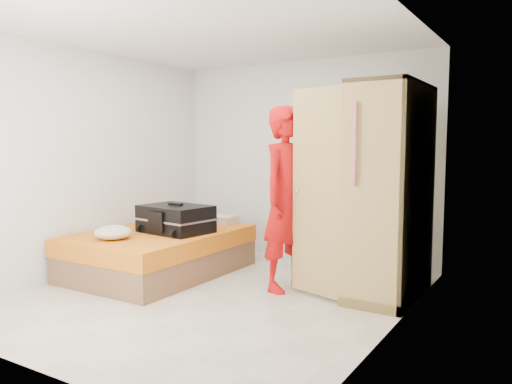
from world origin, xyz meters
The scene contains 7 objects.
room centered at (0.00, 0.00, 1.30)m, with size 4.00×4.02×2.60m.
bed centered at (-1.05, 0.35, 0.25)m, with size 1.42×2.02×0.50m.
wardrobe centered at (1.45, 0.86, 1.00)m, with size 1.15×1.20×2.10m.
person centered at (0.53, 0.57, 0.95)m, with size 0.69×0.46×1.91m, color red.
suitcase centered at (-0.85, 0.40, 0.65)m, with size 0.87×0.69×0.34m.
round_cushion centered at (-1.13, -0.28, 0.57)m, with size 0.39×0.39×0.15m, color beige.
pillow centered at (-0.86, 1.20, 0.55)m, with size 0.55×0.28×0.10m, color beige.
Camera 1 is at (2.92, -3.97, 1.51)m, focal length 35.00 mm.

